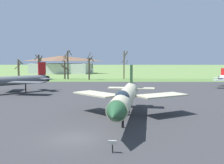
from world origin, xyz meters
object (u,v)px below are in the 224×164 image
jet_fighter_front_right (6,81)px  visitor_building (62,65)px  info_placard_front_left (113,145)px  jet_fighter_front_left (126,97)px

jet_fighter_front_right → visitor_building: size_ratio=0.49×
info_placard_front_left → visitor_building: visitor_building is taller
jet_fighter_front_left → visitor_building: visitor_building is taller
jet_fighter_front_left → visitor_building: (-25.52, 89.05, 1.50)m
jet_fighter_front_left → jet_fighter_front_right: bearing=137.0°
info_placard_front_left → jet_fighter_front_right: jet_fighter_front_right is taller
jet_fighter_front_left → jet_fighter_front_right: jet_fighter_front_right is taller
jet_fighter_front_left → info_placard_front_left: (-1.23, -8.79, -1.82)m
info_placard_front_left → jet_fighter_front_right: 33.85m
info_placard_front_left → visitor_building: 100.86m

